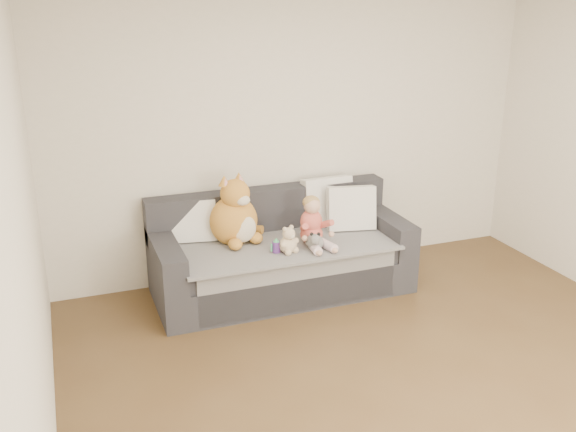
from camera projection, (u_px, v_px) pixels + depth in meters
The scene contains 10 objects.
room_shell at pixel (420, 199), 3.93m from camera, with size 5.00×5.00×5.00m.
sofa at pixel (280, 257), 5.60m from camera, with size 2.20×0.94×0.85m.
cushion_left at pixel (193, 221), 5.47m from camera, with size 0.41×0.24×0.37m.
cushion_right_back at pixel (327, 201), 5.88m from camera, with size 0.47×0.23×0.44m.
cushion_right_front at pixel (351, 208), 5.73m from camera, with size 0.46×0.28×0.40m.
toddler at pixel (313, 224), 5.39m from camera, with size 0.30×0.43×0.42m.
plush_cat at pixel (235, 216), 5.42m from camera, with size 0.50×0.50×0.63m.
teddy_bear at pixel (289, 242), 5.23m from camera, with size 0.18×0.15×0.24m.
plush_cow at pixel (315, 241), 5.30m from camera, with size 0.14×0.21×0.18m.
sippy_cup at pixel (276, 245), 5.25m from camera, with size 0.11×0.09×0.12m.
Camera 1 is at (-2.06, -2.80, 2.50)m, focal length 40.00 mm.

